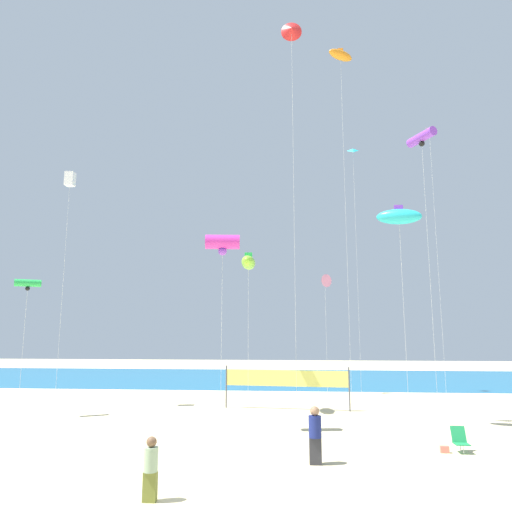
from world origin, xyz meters
name	(u,v)px	position (x,y,z in m)	size (l,w,h in m)	color
ground_plane	(220,480)	(0.00, 0.00, 0.00)	(120.00, 120.00, 0.00)	beige
ocean_band	(272,378)	(0.00, 31.19, 0.00)	(120.00, 20.00, 0.01)	#1E6B99
beachgoer_sage_shirt	(151,467)	(-1.54, -1.89, 0.86)	(0.37, 0.37, 1.61)	olive
beachgoer_navy_shirt	(315,433)	(2.90, 1.91, 1.00)	(0.43, 0.43, 1.87)	#2D2D33
folding_beach_chair	(460,439)	(8.26, 3.97, 0.47)	(0.52, 0.65, 0.89)	#1E8C4C
volleyball_net	(286,380)	(1.72, 12.91, 1.63)	(7.12, 0.82, 2.40)	#4C4C51
beach_handbag	(445,449)	(7.64, 3.81, 0.12)	(0.31, 0.15, 0.25)	#EA7260
kite_pink_delta	(325,281)	(4.48, 19.57, 8.04)	(0.98, 0.83, 8.52)	silver
kite_white_box	(70,180)	(-11.49, 11.93, 13.63)	(0.57, 0.57, 14.12)	silver
kite_green_tube	(28,284)	(-11.96, 9.08, 6.90)	(1.34, 0.96, 7.13)	silver
kite_orange_inflatable	(341,56)	(5.30, 12.14, 21.24)	(1.77, 1.40, 21.75)	silver
kite_pink_diamond	(431,150)	(12.08, 17.77, 17.18)	(0.50, 0.51, 18.93)	silver
kite_red_delta	(292,31)	(2.30, 7.35, 19.75)	(1.09, 0.38, 20.35)	silver
kite_violet_tube	(421,138)	(9.03, 9.16, 14.40)	(1.24, 1.80, 14.70)	silver
kite_cyan_inflatable	(399,217)	(7.37, 7.87, 9.87)	(2.29, 1.28, 10.45)	silver
kite_cyan_diamond	(353,153)	(6.87, 19.72, 17.86)	(0.68, 0.65, 18.43)	silver
kite_magenta_tube	(223,243)	(-1.01, 6.25, 8.40)	(1.64, 0.85, 8.77)	silver
kite_lime_inflatable	(248,263)	(-0.32, 11.33, 8.22)	(0.75, 2.15, 8.81)	silver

